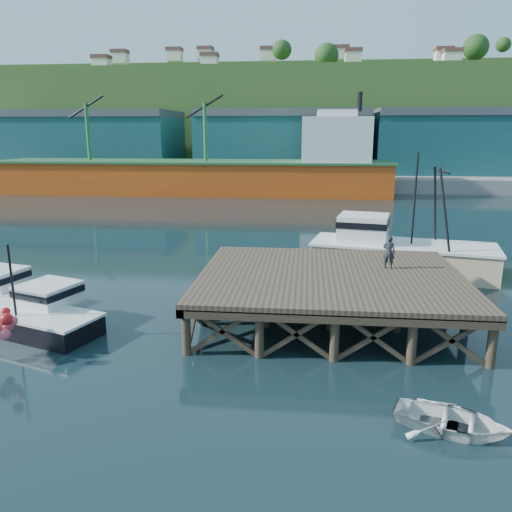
# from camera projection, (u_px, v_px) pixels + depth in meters

# --- Properties ---
(ground) EXTENTS (300.00, 300.00, 0.00)m
(ground) POSITION_uv_depth(u_px,v_px,m) (214.00, 312.00, 24.07)
(ground) COLOR black
(ground) RESTS_ON ground
(wharf) EXTENTS (12.00, 10.00, 2.62)m
(wharf) POSITION_uv_depth(u_px,v_px,m) (330.00, 278.00, 22.88)
(wharf) COLOR brown
(wharf) RESTS_ON ground
(far_quay) EXTENTS (160.00, 40.00, 2.00)m
(far_quay) POSITION_uv_depth(u_px,v_px,m) (284.00, 175.00, 91.44)
(far_quay) COLOR gray
(far_quay) RESTS_ON ground
(warehouse_left) EXTENTS (32.00, 16.00, 9.00)m
(warehouse_left) POSITION_uv_depth(u_px,v_px,m) (87.00, 144.00, 88.76)
(warehouse_left) COLOR #1A5558
(warehouse_left) RESTS_ON far_quay
(warehouse_mid) EXTENTS (28.00, 16.00, 9.00)m
(warehouse_mid) POSITION_uv_depth(u_px,v_px,m) (283.00, 145.00, 85.29)
(warehouse_mid) COLOR #1A5558
(warehouse_mid) RESTS_ON far_quay
(warehouse_right) EXTENTS (30.00, 16.00, 9.00)m
(warehouse_right) POSITION_uv_depth(u_px,v_px,m) (464.00, 145.00, 82.33)
(warehouse_right) COLOR #1A5558
(warehouse_right) RESTS_ON far_quay
(cargo_ship) EXTENTS (55.50, 10.00, 13.75)m
(cargo_ship) POSITION_uv_depth(u_px,v_px,m) (217.00, 170.00, 70.48)
(cargo_ship) COLOR #D24C13
(cargo_ship) RESTS_ON ground
(hillside) EXTENTS (220.00, 50.00, 22.00)m
(hillside) POSITION_uv_depth(u_px,v_px,m) (290.00, 122.00, 118.02)
(hillside) COLOR #2D511E
(hillside) RESTS_ON ground
(boat_black) EXTENTS (6.93, 5.75, 4.02)m
(boat_black) POSITION_uv_depth(u_px,v_px,m) (34.00, 313.00, 21.84)
(boat_black) COLOR black
(boat_black) RESTS_ON ground
(trawler) EXTENTS (11.52, 6.12, 7.33)m
(trawler) POSITION_uv_depth(u_px,v_px,m) (399.00, 249.00, 30.55)
(trawler) COLOR beige
(trawler) RESTS_ON ground
(dinghy) EXTENTS (3.84, 3.29, 0.67)m
(dinghy) POSITION_uv_depth(u_px,v_px,m) (452.00, 420.00, 14.43)
(dinghy) COLOR white
(dinghy) RESTS_ON ground
(dockworker) EXTENTS (0.66, 0.53, 1.58)m
(dockworker) POSITION_uv_depth(u_px,v_px,m) (389.00, 252.00, 23.74)
(dockworker) COLOR black
(dockworker) RESTS_ON wharf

